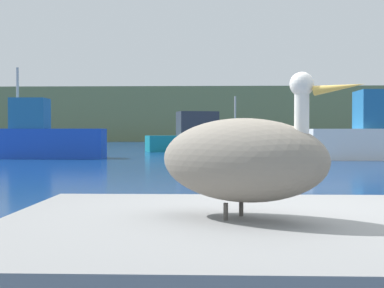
# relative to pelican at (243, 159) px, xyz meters

# --- Properties ---
(ground_plane) EXTENTS (260.00, 260.00, 0.00)m
(ground_plane) POSITION_rel_pelican_xyz_m (0.54, 0.61, -1.00)
(ground_plane) COLOR navy
(hillside_backdrop) EXTENTS (140.00, 13.73, 7.30)m
(hillside_backdrop) POSITION_rel_pelican_xyz_m (0.54, 73.27, 2.65)
(hillside_backdrop) COLOR #6B7A51
(hillside_backdrop) RESTS_ON ground
(pier_dock) EXTENTS (3.17, 2.77, 0.61)m
(pier_dock) POSITION_rel_pelican_xyz_m (-0.01, 0.00, -0.70)
(pier_dock) COLOR gray
(pier_dock) RESTS_ON ground
(pelican) EXTENTS (1.35, 1.12, 0.93)m
(pelican) POSITION_rel_pelican_xyz_m (0.00, 0.00, 0.00)
(pelican) COLOR gray
(pelican) RESTS_ON pier_dock
(fishing_boat_yellow) EXTENTS (8.09, 3.45, 5.30)m
(fishing_boat_yellow) POSITION_rel_pelican_xyz_m (13.55, 41.94, 0.01)
(fishing_boat_yellow) COLOR yellow
(fishing_boat_yellow) RESTS_ON ground
(fishing_boat_blue) EXTENTS (5.03, 1.73, 4.19)m
(fishing_boat_blue) POSITION_rel_pelican_xyz_m (-7.80, 20.94, -0.02)
(fishing_boat_blue) COLOR blue
(fishing_boat_blue) RESTS_ON ground
(fishing_boat_teal) EXTENTS (7.40, 3.75, 3.52)m
(fishing_boat_teal) POSITION_rel_pelican_xyz_m (-0.77, 30.41, -0.12)
(fishing_boat_teal) COLOR teal
(fishing_boat_teal) RESTS_ON ground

